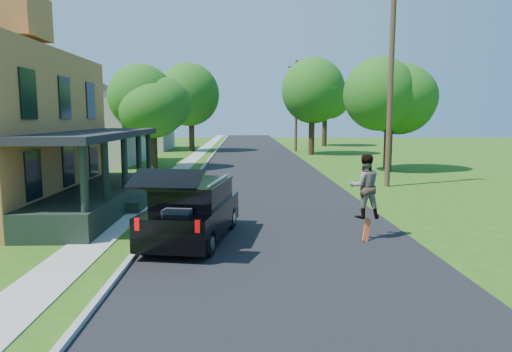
{
  "coord_description": "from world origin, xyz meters",
  "views": [
    {
      "loc": [
        -1.14,
        -11.91,
        3.68
      ],
      "look_at": [
        -0.72,
        3.0,
        1.74
      ],
      "focal_mm": 32.0,
      "sensor_mm": 36.0,
      "label": 1
    }
  ],
  "objects_px": {
    "utility_pole_near": "(391,81)",
    "skateboarder": "(365,186)",
    "tree_right_near": "(389,93)",
    "black_suv": "(192,211)"
  },
  "relations": [
    {
      "from": "skateboarder",
      "to": "utility_pole_near",
      "type": "height_order",
      "value": "utility_pole_near"
    },
    {
      "from": "tree_right_near",
      "to": "utility_pole_near",
      "type": "height_order",
      "value": "utility_pole_near"
    },
    {
      "from": "utility_pole_near",
      "to": "tree_right_near",
      "type": "bearing_deg",
      "value": 79.41
    },
    {
      "from": "skateboarder",
      "to": "utility_pole_near",
      "type": "xyz_separation_m",
      "value": [
        4.02,
        10.41,
        3.92
      ]
    },
    {
      "from": "skateboarder",
      "to": "tree_right_near",
      "type": "relative_size",
      "value": 0.24
    },
    {
      "from": "black_suv",
      "to": "tree_right_near",
      "type": "relative_size",
      "value": 0.65
    },
    {
      "from": "black_suv",
      "to": "tree_right_near",
      "type": "bearing_deg",
      "value": 66.2
    },
    {
      "from": "tree_right_near",
      "to": "skateboarder",
      "type": "bearing_deg",
      "value": -109.6
    },
    {
      "from": "utility_pole_near",
      "to": "skateboarder",
      "type": "bearing_deg",
      "value": -104.45
    },
    {
      "from": "utility_pole_near",
      "to": "black_suv",
      "type": "bearing_deg",
      "value": -124.76
    }
  ]
}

